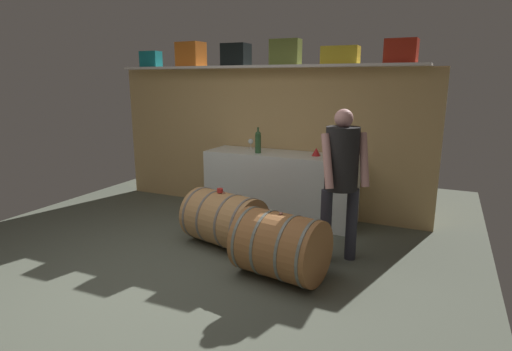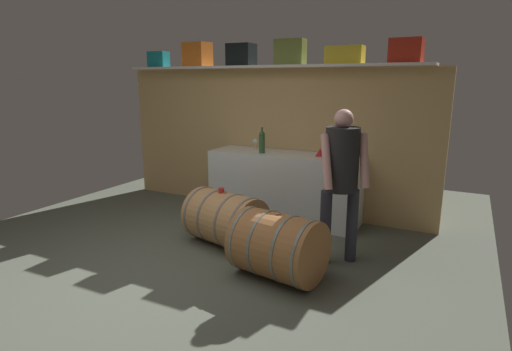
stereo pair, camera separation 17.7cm
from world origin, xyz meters
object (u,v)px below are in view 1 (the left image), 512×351
at_px(toolcase_black, 236,55).
at_px(work_cabinet, 280,186).
at_px(tasting_cup, 220,190).
at_px(wine_glass, 251,142).
at_px(wine_bottle_green, 258,142).
at_px(red_funnel, 316,152).
at_px(toolcase_red, 401,51).
at_px(wine_barrel_near, 224,219).
at_px(wine_barrel_far, 280,246).
at_px(toolcase_teal, 151,59).
at_px(toolcase_orange, 191,54).
at_px(winemaker_pouring, 342,170).
at_px(toolcase_olive, 285,52).
at_px(toolcase_yellow, 340,55).

relative_size(toolcase_black, work_cabinet, 0.17).
xyz_separation_m(toolcase_black, tasting_cup, (0.46, -1.31, -1.51)).
bearing_deg(wine_glass, wine_bottle_green, -47.15).
bearing_deg(red_funnel, toolcase_black, 171.04).
distance_m(toolcase_black, toolcase_red, 2.11).
bearing_deg(wine_bottle_green, wine_barrel_near, -87.58).
bearing_deg(tasting_cup, work_cabinet, 76.00).
xyz_separation_m(wine_bottle_green, wine_barrel_far, (0.89, -1.46, -0.72)).
distance_m(toolcase_black, red_funnel, 1.72).
distance_m(toolcase_teal, toolcase_orange, 0.71).
height_order(work_cabinet, wine_barrel_near, work_cabinet).
relative_size(toolcase_red, winemaker_pouring, 0.23).
height_order(wine_barrel_far, winemaker_pouring, winemaker_pouring).
distance_m(toolcase_black, tasting_cup, 2.05).
relative_size(tasting_cup, winemaker_pouring, 0.04).
bearing_deg(toolcase_teal, toolcase_red, -3.00).
xyz_separation_m(red_funnel, wine_barrel_far, (0.15, -1.58, -0.63)).
height_order(wine_bottle_green, wine_barrel_far, wine_bottle_green).
bearing_deg(work_cabinet, toolcase_teal, 174.62).
bearing_deg(toolcase_orange, tasting_cup, -43.41).
distance_m(toolcase_red, red_funnel, 1.51).
bearing_deg(wine_glass, toolcase_teal, 177.21).
distance_m(wine_bottle_green, wine_barrel_far, 1.85).
distance_m(toolcase_black, wine_bottle_green, 1.24).
xyz_separation_m(toolcase_olive, red_funnel, (0.50, -0.19, -1.22)).
distance_m(toolcase_black, toolcase_olive, 0.71).
distance_m(toolcase_teal, work_cabinet, 2.74).
relative_size(wine_glass, red_funnel, 1.33).
height_order(toolcase_orange, red_funnel, toolcase_orange).
xyz_separation_m(toolcase_black, wine_barrel_near, (0.51, -1.31, -1.84)).
bearing_deg(toolcase_teal, wine_barrel_far, -35.37).
bearing_deg(toolcase_teal, tasting_cup, -37.68).
xyz_separation_m(toolcase_orange, toolcase_black, (0.72, 0.00, -0.02)).
xyz_separation_m(wine_bottle_green, wine_glass, (-0.21, 0.23, -0.05)).
distance_m(red_funnel, wine_barrel_far, 1.70).
bearing_deg(winemaker_pouring, red_funnel, -97.26).
bearing_deg(toolcase_orange, work_cabinet, -3.51).
height_order(wine_bottle_green, wine_glass, wine_bottle_green).
height_order(toolcase_red, wine_bottle_green, toolcase_red).
bearing_deg(toolcase_olive, winemaker_pouring, -49.22).
xyz_separation_m(work_cabinet, wine_barrel_far, (0.62, -1.56, -0.13)).
bearing_deg(toolcase_teal, toolcase_olive, -3.00).
height_order(work_cabinet, wine_glass, wine_glass).
bearing_deg(tasting_cup, toolcase_black, 109.50).
xyz_separation_m(toolcase_yellow, red_funnel, (-0.20, -0.19, -1.16)).
distance_m(toolcase_yellow, work_cabinet, 1.80).
bearing_deg(wine_glass, toolcase_red, 2.53).
distance_m(toolcase_orange, wine_glass, 1.53).
relative_size(toolcase_black, tasting_cup, 5.18).
height_order(toolcase_orange, toolcase_yellow, toolcase_orange).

